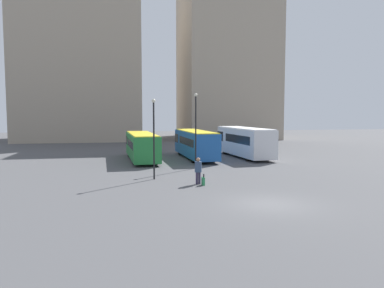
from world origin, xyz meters
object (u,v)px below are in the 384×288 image
Objects in this scene: lamp_post_0 at (154,132)px; bus_0 at (142,145)px; bus_1 at (195,143)px; bus_2 at (244,141)px; traveler at (198,168)px; lamp_post_1 at (196,125)px; suitcase at (203,181)px.

bus_0 is at bearing 91.26° from lamp_post_0.
bus_1 is at bearing -87.13° from bus_0.
bus_2 reaches higher than bus_0.
traveler is at bearing 167.41° from bus_1.
bus_2 is at bearing 46.66° from lamp_post_1.
bus_1 is 15.09m from suitcase.
lamp_post_0 is at bearing -130.89° from lamp_post_1.
lamp_post_1 is at bearing -10.55° from traveler.
bus_0 is at bearing 88.99° from bus_2.
lamp_post_0 is at bearing 133.32° from bus_2.
bus_0 is at bearing 11.97° from traveler.
bus_0 reaches higher than traveler.
bus_1 is 1.86× the size of lamp_post_0.
bus_0 reaches higher than suitcase.
lamp_post_0 is (-3.03, 2.90, 3.16)m from suitcase.
traveler reaches higher than suitcase.
lamp_post_1 reaches higher than bus_1.
bus_0 is at bearing 12.56° from suitcase.
bus_2 is 1.65× the size of lamp_post_1.
traveler is 4.39m from lamp_post_0.
bus_2 is at bearing -29.93° from traveler.
traveler is at bearing -170.29° from bus_0.
bus_1 is 13.25m from lamp_post_0.
lamp_post_1 is (-1.41, -7.25, 2.17)m from bus_1.
lamp_post_1 reaches higher than traveler.
lamp_post_1 is at bearing -149.87° from bus_0.
suitcase is 5.25m from lamp_post_0.
suitcase is at bearing -151.06° from traveler.
suitcase is at bearing -43.73° from lamp_post_0.
bus_0 is 1.66× the size of lamp_post_1.
suitcase is 0.13× the size of lamp_post_0.
traveler is at bearing 146.20° from bus_2.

